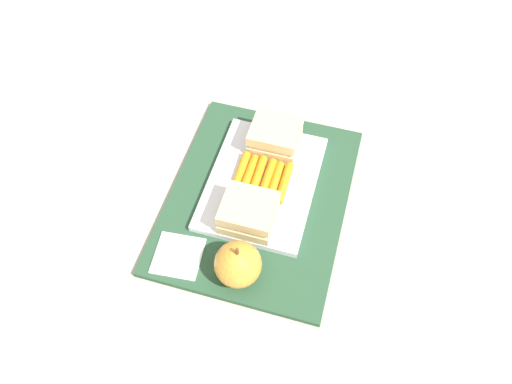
% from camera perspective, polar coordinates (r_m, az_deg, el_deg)
% --- Properties ---
extents(ground_plane, '(2.40, 2.40, 0.00)m').
position_cam_1_polar(ground_plane, '(0.82, 0.24, -0.94)').
color(ground_plane, '#B7AD99').
extents(lunchbag_mat, '(0.36, 0.28, 0.01)m').
position_cam_1_polar(lunchbag_mat, '(0.82, 0.24, -0.75)').
color(lunchbag_mat, '#284C33').
rests_on(lunchbag_mat, ground_plane).
extents(food_tray, '(0.23, 0.17, 0.01)m').
position_cam_1_polar(food_tray, '(0.82, 0.72, 1.08)').
color(food_tray, white).
rests_on(food_tray, lunchbag_mat).
extents(sandwich_half_left, '(0.07, 0.08, 0.04)m').
position_cam_1_polar(sandwich_half_left, '(0.84, 2.17, 6.34)').
color(sandwich_half_left, '#DBC189').
rests_on(sandwich_half_left, food_tray).
extents(sandwich_half_right, '(0.07, 0.08, 0.04)m').
position_cam_1_polar(sandwich_half_right, '(0.76, -0.85, -2.37)').
color(sandwich_half_right, '#DBC189').
rests_on(sandwich_half_right, food_tray).
extents(carrot_sticks_bundle, '(0.08, 0.09, 0.02)m').
position_cam_1_polar(carrot_sticks_bundle, '(0.81, 0.70, 1.66)').
color(carrot_sticks_bundle, orange).
rests_on(carrot_sticks_bundle, food_tray).
extents(apple, '(0.07, 0.07, 0.08)m').
position_cam_1_polar(apple, '(0.71, -2.06, -8.17)').
color(apple, gold).
rests_on(apple, lunchbag_mat).
extents(paper_napkin, '(0.08, 0.08, 0.00)m').
position_cam_1_polar(paper_napkin, '(0.77, -8.81, -7.14)').
color(paper_napkin, white).
rests_on(paper_napkin, lunchbag_mat).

